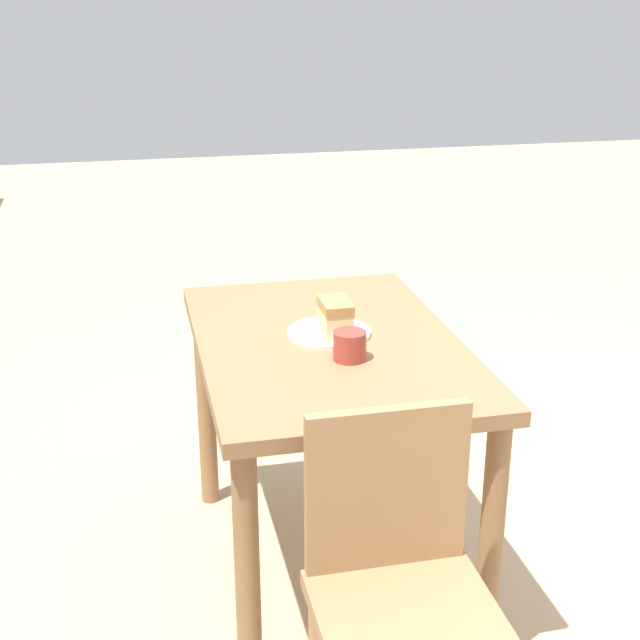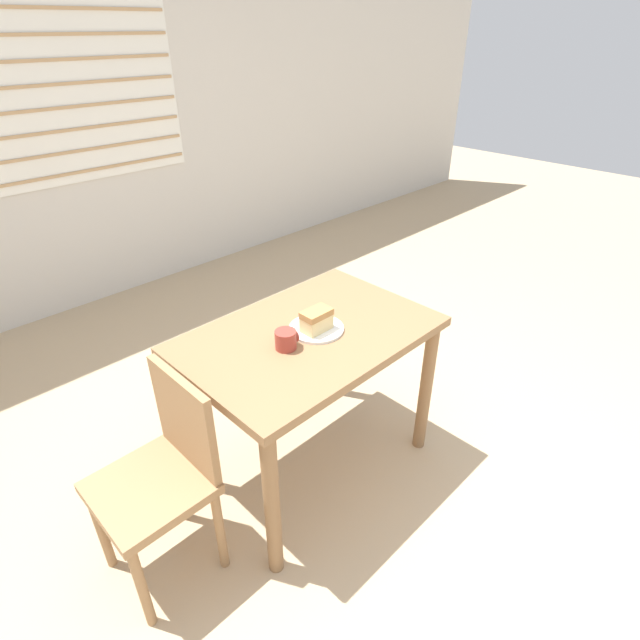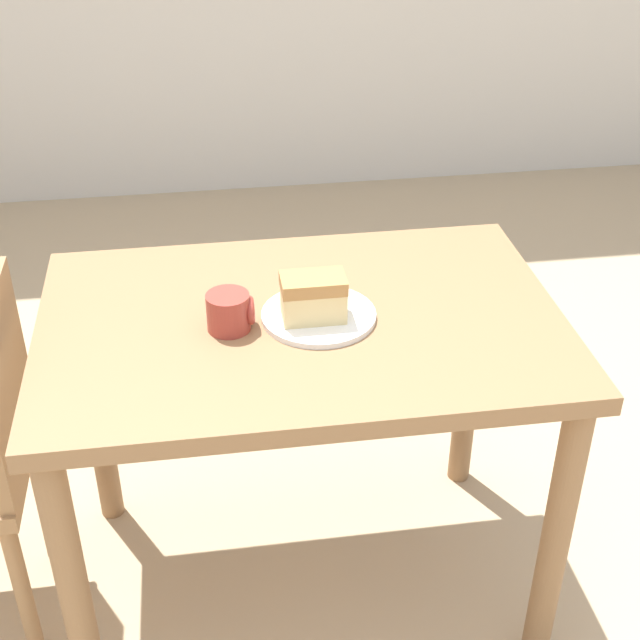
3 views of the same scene
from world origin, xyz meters
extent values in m
plane|color=tan|center=(0.00, 0.00, 0.00)|extent=(14.00, 14.00, 0.00)
cube|color=beige|center=(0.00, 3.03, 1.40)|extent=(10.00, 0.06, 2.80)
cube|color=white|center=(0.07, 2.99, 1.54)|extent=(1.73, 0.01, 1.25)
cube|color=tan|center=(0.07, 2.98, 0.98)|extent=(1.69, 0.01, 0.02)
cube|color=tan|center=(0.07, 2.98, 1.12)|extent=(1.69, 0.01, 0.02)
cube|color=tan|center=(0.07, 2.98, 1.26)|extent=(1.69, 0.01, 0.02)
cube|color=tan|center=(0.07, 2.98, 1.40)|extent=(1.69, 0.01, 0.02)
cube|color=tan|center=(0.07, 2.98, 1.54)|extent=(1.69, 0.01, 0.02)
cube|color=tan|center=(0.07, 2.98, 1.68)|extent=(1.69, 0.01, 0.02)
cube|color=tan|center=(0.07, 2.98, 1.82)|extent=(1.69, 0.01, 0.02)
cube|color=tan|center=(0.07, 2.98, 1.95)|extent=(1.69, 0.01, 0.02)
cube|color=olive|center=(0.04, 0.60, 0.74)|extent=(1.06, 0.71, 0.04)
cylinder|color=olive|center=(-0.44, 0.29, 0.36)|extent=(0.06, 0.06, 0.72)
cylinder|color=olive|center=(0.52, 0.29, 0.36)|extent=(0.06, 0.06, 0.72)
cylinder|color=olive|center=(-0.44, 0.90, 0.36)|extent=(0.06, 0.06, 0.72)
cylinder|color=olive|center=(0.52, 0.90, 0.36)|extent=(0.06, 0.06, 0.72)
cube|color=#9E754C|center=(-0.75, 0.61, 0.44)|extent=(0.38, 0.38, 0.04)
cylinder|color=#9E754C|center=(-0.91, 0.77, 0.21)|extent=(0.04, 0.04, 0.42)
cylinder|color=#9E754C|center=(-0.91, 0.45, 0.21)|extent=(0.04, 0.04, 0.42)
cylinder|color=#9E754C|center=(-0.58, 0.77, 0.21)|extent=(0.04, 0.04, 0.42)
cylinder|color=#9E754C|center=(-0.58, 0.45, 0.21)|extent=(0.04, 0.04, 0.42)
cube|color=#9E754C|center=(-0.57, 0.61, 0.65)|extent=(0.03, 0.36, 0.39)
cylinder|color=white|center=(0.07, 0.59, 0.77)|extent=(0.23, 0.23, 0.01)
cube|color=#E5CC89|center=(0.06, 0.57, 0.81)|extent=(0.12, 0.08, 0.06)
cube|color=#B27F47|center=(0.06, 0.57, 0.85)|extent=(0.13, 0.08, 0.03)
cylinder|color=#9E382D|center=(-0.11, 0.58, 0.80)|extent=(0.09, 0.09, 0.08)
torus|color=#9E382D|center=(-0.07, 0.58, 0.80)|extent=(0.02, 0.06, 0.06)
camera|label=1|loc=(-2.17, 1.12, 1.68)|focal=50.00mm
camera|label=2|loc=(-1.17, -0.69, 1.87)|focal=28.00mm
camera|label=3|loc=(-0.15, -0.92, 1.72)|focal=50.00mm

